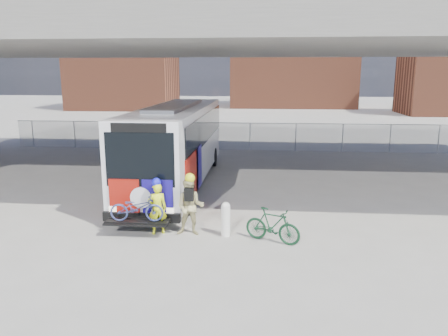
# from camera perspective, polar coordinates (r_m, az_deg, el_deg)

# --- Properties ---
(ground) EXTENTS (160.00, 160.00, 0.00)m
(ground) POSITION_cam_1_polar(r_m,az_deg,el_deg) (17.46, -1.25, -4.44)
(ground) COLOR #9E9991
(ground) RESTS_ON ground
(bus) EXTENTS (2.67, 12.90, 3.69)m
(bus) POSITION_cam_1_polar(r_m,az_deg,el_deg) (19.90, -6.15, 3.80)
(bus) COLOR silver
(bus) RESTS_ON ground
(overpass) EXTENTS (40.00, 16.00, 7.95)m
(overpass) POSITION_cam_1_polar(r_m,az_deg,el_deg) (20.75, -0.04, 16.50)
(overpass) COLOR #605E59
(overpass) RESTS_ON ground
(chainlink_fence) EXTENTS (30.00, 0.06, 30.00)m
(chainlink_fence) POSITION_cam_1_polar(r_m,az_deg,el_deg) (28.90, 1.43, 5.14)
(chainlink_fence) COLOR gray
(chainlink_fence) RESTS_ON ground
(brick_buildings) EXTENTS (54.00, 22.00, 12.00)m
(brick_buildings) POSITION_cam_1_polar(r_m,az_deg,el_deg) (64.84, 4.77, 12.63)
(brick_buildings) COLOR brown
(brick_buildings) RESTS_ON ground
(smokestack) EXTENTS (2.20, 2.20, 25.00)m
(smokestack) POSITION_cam_1_polar(r_m,az_deg,el_deg) (73.01, 15.51, 17.77)
(smokestack) COLOR brown
(smokestack) RESTS_ON ground
(bollard) EXTENTS (0.29, 0.29, 1.10)m
(bollard) POSITION_cam_1_polar(r_m,az_deg,el_deg) (13.75, 0.21, -6.53)
(bollard) COLOR white
(bollard) RESTS_ON ground
(cyclist_hivis) EXTENTS (0.72, 0.61, 1.83)m
(cyclist_hivis) POSITION_cam_1_polar(r_m,az_deg,el_deg) (14.01, -8.72, -5.07)
(cyclist_hivis) COLOR #F2FF1A
(cyclist_hivis) RESTS_ON ground
(cyclist_tan) EXTENTS (0.90, 0.71, 2.01)m
(cyclist_tan) POSITION_cam_1_polar(r_m,az_deg,el_deg) (13.78, -4.42, -4.97)
(cyclist_tan) COLOR tan
(cyclist_tan) RESTS_ON ground
(bike_parked) EXTENTS (1.82, 1.18, 1.06)m
(bike_parked) POSITION_cam_1_polar(r_m,az_deg,el_deg) (13.36, 6.35, -7.46)
(bike_parked) COLOR #133D23
(bike_parked) RESTS_ON ground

